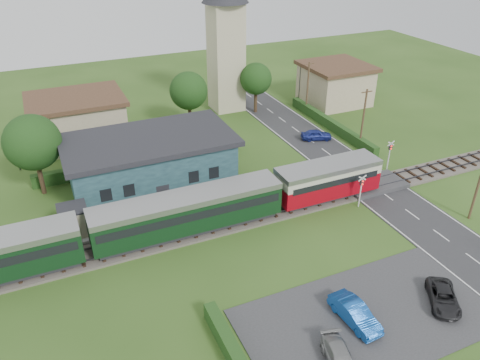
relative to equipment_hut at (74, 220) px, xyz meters
name	(u,v)px	position (x,y,z in m)	size (l,w,h in m)	color
ground	(296,220)	(18.00, -5.20, -1.75)	(120.00, 120.00, 0.00)	#2D4C19
railway_track	(285,208)	(18.00, -3.20, -1.64)	(76.00, 3.20, 0.49)	#4C443D
road	(387,196)	(28.00, -5.20, -1.72)	(6.00, 70.00, 0.05)	#28282B
car_park	(366,318)	(16.50, -17.20, -1.71)	(17.00, 9.00, 0.08)	#333335
crossing_deck	(374,185)	(28.00, -3.20, -1.52)	(6.20, 3.40, 0.45)	#333335
platform	(170,214)	(8.00, 0.00, -1.52)	(30.00, 3.00, 0.45)	gray
equipment_hut	(74,220)	(0.00, 0.00, 0.00)	(2.30, 2.30, 2.55)	#C1B593
station_building	(151,162)	(8.00, 5.79, 0.95)	(16.00, 9.00, 5.30)	#1F3A42
train	(151,220)	(5.60, -3.20, 0.43)	(43.20, 2.90, 3.40)	#232328
church_tower	(226,33)	(23.00, 22.80, 8.48)	(6.00, 6.00, 17.60)	#C1B593
house_west	(78,119)	(3.00, 19.80, 1.04)	(10.80, 8.80, 5.50)	tan
house_east	(335,83)	(38.00, 18.80, 1.05)	(8.80, 8.80, 5.50)	tan
hedge_carpark	(236,360)	(7.00, -17.20, -1.15)	(0.80, 9.00, 1.20)	#193814
hedge_roadside	(331,124)	(32.20, 10.80, -1.15)	(0.80, 18.00, 1.20)	#193814
hedge_station	(142,161)	(8.00, 10.30, -1.10)	(22.00, 0.80, 1.30)	#193814
tree_a	(32,143)	(-2.00, 8.80, 3.63)	(5.20, 5.20, 8.00)	#332316
tree_b	(189,91)	(16.00, 17.80, 3.27)	(4.60, 4.60, 7.34)	#332316
tree_c	(256,79)	(26.00, 19.80, 2.91)	(4.20, 4.20, 6.78)	#332316
utility_pole_b	(479,183)	(32.20, -11.20, 1.88)	(1.40, 0.22, 7.00)	#473321
utility_pole_c	(363,118)	(32.20, 4.80, 1.88)	(1.40, 0.22, 7.00)	#473321
utility_pole_d	(308,87)	(32.20, 16.80, 1.88)	(1.40, 0.22, 7.00)	#473321
crossing_signal_near	(361,187)	(24.40, -5.61, 0.39)	(0.84, 0.28, 3.28)	silver
crossing_signal_far	(390,151)	(31.60, -0.81, 0.39)	(0.84, 0.28, 3.28)	silver
streetlamp_west	(14,144)	(-4.00, 14.80, 1.29)	(0.30, 0.30, 5.15)	#3F3F47
streetlamp_east	(300,79)	(34.00, 21.80, 1.29)	(0.30, 0.30, 5.15)	#3F3F47
car_on_road	(316,135)	(28.73, 8.64, -1.08)	(1.45, 3.61, 1.23)	navy
car_park_blue	(355,314)	(15.53, -17.10, -0.99)	(1.43, 4.11, 1.35)	#134EA8
car_park_silver	(340,360)	(12.61, -19.70, -1.11)	(1.57, 3.86, 1.12)	gray
car_park_dark	(443,297)	(22.08, -18.25, -1.13)	(1.80, 3.90, 1.08)	black
pedestrian_near	(247,186)	(15.48, -0.29, -0.31)	(0.72, 0.47, 1.97)	gray
pedestrian_far	(98,220)	(1.86, 0.00, -0.52)	(0.75, 0.59, 1.55)	gray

